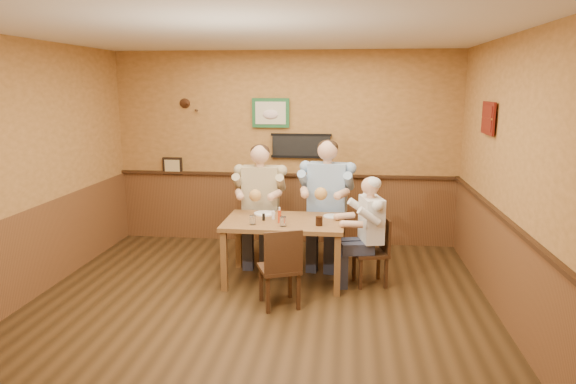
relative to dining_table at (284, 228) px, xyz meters
name	(u,v)px	position (x,y,z in m)	size (l,w,h in m)	color
room	(269,148)	(-0.06, -0.72, 1.03)	(5.02, 5.03, 2.81)	black
dining_table	(284,228)	(0.00, 0.00, 0.00)	(1.40, 0.90, 0.75)	brown
chair_back_left	(261,224)	(-0.41, 0.75, -0.17)	(0.45, 0.45, 0.98)	#3B2413
chair_back_right	(327,224)	(0.47, 0.76, -0.15)	(0.47, 0.47, 1.02)	#3B2413
chair_right_end	(370,251)	(1.01, 0.00, -0.25)	(0.37, 0.37, 0.81)	#3B2413
chair_near_side	(279,267)	(0.04, -0.72, -0.22)	(0.40, 0.40, 0.87)	#3B2413
diner_tan_shirt	(261,209)	(-0.41, 0.75, 0.04)	(0.65, 0.65, 1.40)	tan
diner_blue_polo	(327,208)	(0.47, 0.76, 0.07)	(0.67, 0.67, 1.46)	#8AAACF
diner_white_elder	(371,237)	(1.01, 0.00, -0.08)	(0.53, 0.53, 1.16)	silver
water_glass_left	(253,220)	(-0.33, -0.23, 0.15)	(0.07, 0.07, 0.11)	silver
water_glass_mid	(283,222)	(0.02, -0.27, 0.15)	(0.07, 0.07, 0.11)	white
cola_tumbler	(319,221)	(0.42, -0.19, 0.14)	(0.08, 0.08, 0.10)	black
hot_sauce_bottle	(280,216)	(-0.04, -0.12, 0.17)	(0.04, 0.04, 0.16)	#BD3714
salt_shaker	(273,215)	(-0.14, 0.03, 0.14)	(0.04, 0.04, 0.10)	silver
pepper_shaker	(264,217)	(-0.24, -0.05, 0.13)	(0.03, 0.03, 0.08)	black
plate_far_left	(265,213)	(-0.28, 0.26, 0.10)	(0.26, 0.26, 0.02)	white
plate_far_right	(332,216)	(0.56, 0.23, 0.10)	(0.22, 0.22, 0.01)	silver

